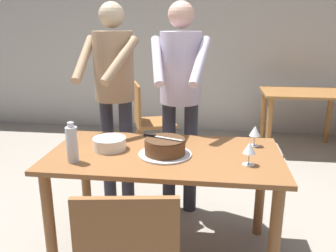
{
  "coord_description": "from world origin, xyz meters",
  "views": [
    {
      "loc": [
        0.29,
        -2.11,
        1.56
      ],
      "look_at": [
        0.01,
        0.11,
        0.9
      ],
      "focal_mm": 37.45,
      "sensor_mm": 36.0,
      "label": 1
    }
  ],
  "objects": [
    {
      "name": "ground_plane",
      "position": [
        0.0,
        0.0,
        0.0
      ],
      "size": [
        14.0,
        14.0,
        0.0
      ],
      "primitive_type": "plane",
      "color": "gray"
    },
    {
      "name": "back_wall",
      "position": [
        0.0,
        3.05,
        1.35
      ],
      "size": [
        10.0,
        0.12,
        2.7
      ],
      "primitive_type": "cube",
      "color": "#BCB7AD",
      "rests_on": "ground_plane"
    },
    {
      "name": "main_dining_table",
      "position": [
        0.0,
        0.0,
        0.63
      ],
      "size": [
        1.5,
        0.79,
        0.75
      ],
      "color": "brown",
      "rests_on": "ground_plane"
    },
    {
      "name": "cake_on_platter",
      "position": [
        0.01,
        -0.04,
        0.8
      ],
      "size": [
        0.34,
        0.34,
        0.11
      ],
      "color": "silver",
      "rests_on": "main_dining_table"
    },
    {
      "name": "cake_knife",
      "position": [
        -0.06,
        -0.01,
        0.87
      ],
      "size": [
        0.26,
        0.11,
        0.02
      ],
      "color": "silver",
      "rests_on": "cake_on_platter"
    },
    {
      "name": "plate_stack",
      "position": [
        -0.37,
        0.02,
        0.79
      ],
      "size": [
        0.22,
        0.22,
        0.08
      ],
      "color": "white",
      "rests_on": "main_dining_table"
    },
    {
      "name": "wine_glass_near",
      "position": [
        0.52,
        -0.13,
        0.85
      ],
      "size": [
        0.08,
        0.08,
        0.14
      ],
      "color": "silver",
      "rests_on": "main_dining_table"
    },
    {
      "name": "wine_glass_far",
      "position": [
        0.59,
        0.21,
        0.85
      ],
      "size": [
        0.08,
        0.08,
        0.14
      ],
      "color": "silver",
      "rests_on": "main_dining_table"
    },
    {
      "name": "water_bottle",
      "position": [
        -0.53,
        -0.22,
        0.86
      ],
      "size": [
        0.07,
        0.07,
        0.25
      ],
      "color": "silver",
      "rests_on": "main_dining_table"
    },
    {
      "name": "person_cutting_cake",
      "position": [
        0.04,
        0.61,
        1.08
      ],
      "size": [
        0.47,
        0.55,
        1.72
      ],
      "color": "#2D2D38",
      "rests_on": "ground_plane"
    },
    {
      "name": "person_standing_beside",
      "position": [
        -0.5,
        0.64,
        1.08
      ],
      "size": [
        0.46,
        0.57,
        1.72
      ],
      "color": "#2D2D38",
      "rests_on": "ground_plane"
    },
    {
      "name": "background_table",
      "position": [
        1.42,
        2.35,
        0.58
      ],
      "size": [
        1.0,
        0.7,
        0.74
      ],
      "color": "#9E6633",
      "rests_on": "ground_plane"
    },
    {
      "name": "background_chair_0",
      "position": [
        -0.43,
        1.77,
        0.49
      ],
      "size": [
        0.56,
        0.56,
        0.9
      ],
      "color": "#9E6633",
      "rests_on": "ground_plane"
    }
  ]
}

